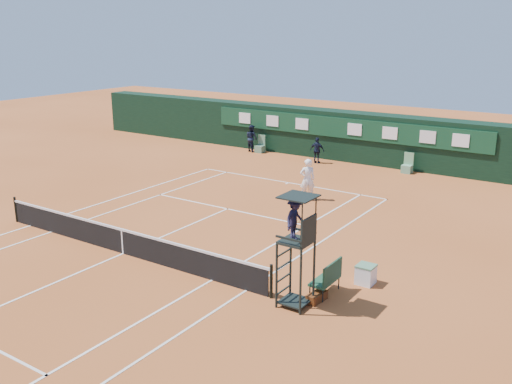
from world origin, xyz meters
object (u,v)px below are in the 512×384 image
player_bench (328,277)px  player (307,179)px  tennis_net (123,241)px  umpire_chair (296,228)px  cooler (366,274)px

player_bench → player: player is taller
tennis_net → umpire_chair: 7.50m
umpire_chair → player: size_ratio=1.71×
tennis_net → umpire_chair: (7.24, -0.03, 1.95)m
tennis_net → player_bench: size_ratio=10.75×
tennis_net → player: (2.30, 9.72, 0.49)m
cooler → tennis_net: bearing=-163.1°
tennis_net → player: player is taller
player_bench → cooler: 1.55m
cooler → player: size_ratio=0.32×
player_bench → umpire_chair: bearing=-112.1°
umpire_chair → player: bearing=116.9°
tennis_net → cooler: bearing=16.9°
cooler → player_bench: bearing=-115.6°
tennis_net → player: bearing=76.7°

